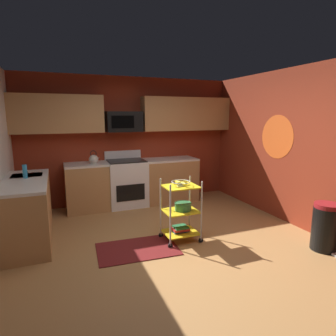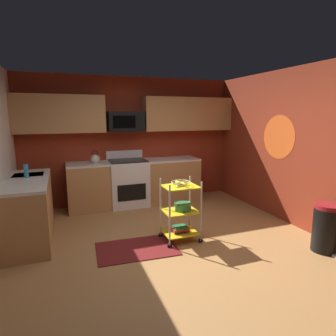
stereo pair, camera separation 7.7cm
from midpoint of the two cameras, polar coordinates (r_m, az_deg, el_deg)
The scene contains 16 objects.
floor at distance 4.17m, azimuth 0.62°, elevation -15.79°, with size 4.40×4.80×0.04m, color #A87542.
wall_back at distance 6.08m, azimuth -8.06°, elevation 5.47°, with size 4.52×0.06×2.60m, color maroon.
wall_right at distance 5.05m, azimuth 24.83°, elevation 3.55°, with size 0.06×4.80×2.60m, color maroon.
wall_flower_decal at distance 5.40m, azimuth 20.59°, elevation 5.85°, with size 0.77×0.77×0.00m, color #E5591E.
counter_run at distance 5.37m, azimuth -13.48°, elevation -4.49°, with size 3.54×2.21×0.92m.
oven_range at distance 5.86m, azimuth -8.66°, elevation -2.89°, with size 0.76×0.65×1.10m.
upper_cabinets at distance 5.88m, azimuth -7.40°, elevation 10.68°, with size 4.40×0.33×0.70m.
microwave at distance 5.81m, azimuth -9.24°, elevation 9.15°, with size 0.70×0.39×0.40m.
rolling_cart at distance 4.21m, azimuth 2.02°, elevation -8.58°, with size 0.55×0.41×0.91m.
fruit_bowl at distance 4.09m, azimuth 2.05°, elevation -2.97°, with size 0.27×0.27×0.07m.
mixing_bowl_large at distance 4.20m, azimuth 2.51°, elevation -7.65°, with size 0.25×0.25×0.11m.
book_stack at distance 4.31m, azimuth 1.99°, elevation -12.07°, with size 0.24×0.18×0.09m.
kettle at distance 5.66m, azimuth -15.05°, elevation 1.72°, with size 0.21×0.18×0.26m.
dish_soap_bottle at distance 4.68m, azimuth -27.16°, elevation -0.62°, with size 0.06×0.06×0.20m, color #2D8CBF.
trash_can at distance 4.50m, azimuth 28.53°, elevation -10.33°, with size 0.34×0.42×0.66m.
floor_rug at distance 4.12m, azimuth -6.66°, elevation -15.81°, with size 1.10×0.70×0.01m, color maroon.
Camera 1 is at (-1.45, -3.45, 1.84)m, focal length 30.43 mm.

